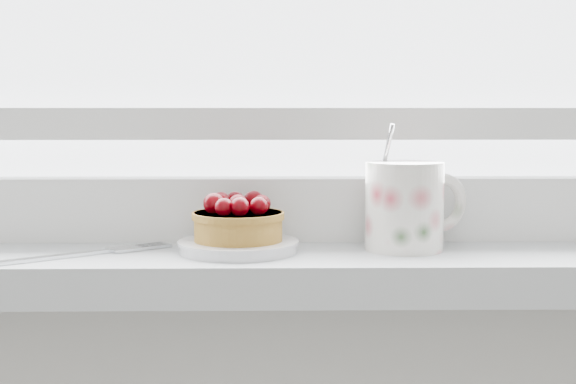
{
  "coord_description": "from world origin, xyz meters",
  "views": [
    {
      "loc": [
        0.03,
        1.07,
        1.08
      ],
      "look_at": [
        0.04,
        1.88,
        1.0
      ],
      "focal_mm": 50.0,
      "sensor_mm": 36.0,
      "label": 1
    }
  ],
  "objects_px": {
    "raspberry_tart": "(238,220)",
    "floral_mug": "(407,204)",
    "fork": "(74,255)",
    "saucer": "(238,246)"
  },
  "relations": [
    {
      "from": "saucer",
      "to": "floral_mug",
      "type": "relative_size",
      "value": 0.94
    },
    {
      "from": "raspberry_tart",
      "to": "floral_mug",
      "type": "height_order",
      "value": "floral_mug"
    },
    {
      "from": "saucer",
      "to": "fork",
      "type": "distance_m",
      "value": 0.16
    },
    {
      "from": "raspberry_tart",
      "to": "floral_mug",
      "type": "distance_m",
      "value": 0.18
    },
    {
      "from": "saucer",
      "to": "floral_mug",
      "type": "height_order",
      "value": "floral_mug"
    },
    {
      "from": "floral_mug",
      "to": "saucer",
      "type": "bearing_deg",
      "value": -175.91
    },
    {
      "from": "saucer",
      "to": "fork",
      "type": "xyz_separation_m",
      "value": [
        -0.16,
        -0.02,
        -0.0
      ]
    },
    {
      "from": "raspberry_tart",
      "to": "fork",
      "type": "height_order",
      "value": "raspberry_tart"
    },
    {
      "from": "saucer",
      "to": "fork",
      "type": "relative_size",
      "value": 0.7
    },
    {
      "from": "floral_mug",
      "to": "fork",
      "type": "xyz_separation_m",
      "value": [
        -0.34,
        -0.03,
        -0.05
      ]
    }
  ]
}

